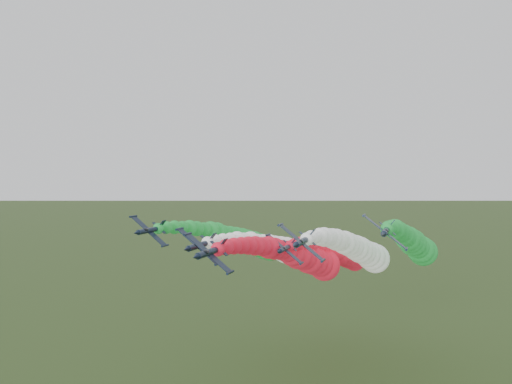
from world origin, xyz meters
The scene contains 6 objects.
jet_lead centered at (-2.58, 43.79, 29.56)m, with size 13.48×67.40×18.11m.
jet_inner_left centered at (-7.14, 48.48, 29.93)m, with size 12.86×66.78×17.49m.
jet_inner_right centered at (8.98, 51.66, 30.72)m, with size 13.32×67.24×17.95m.
jet_outer_left centered at (-21.89, 58.33, 30.80)m, with size 12.84×66.76×17.48m.
jet_outer_right centered at (20.86, 60.10, 31.85)m, with size 13.34×67.26×17.98m.
jet_trail centered at (1.16, 68.44, 27.21)m, with size 12.65×66.57×17.29m.
Camera 1 is at (23.06, -67.00, 48.18)m, focal length 35.00 mm.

